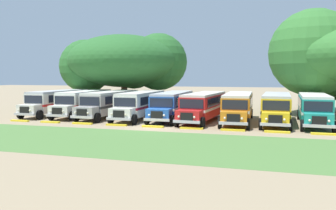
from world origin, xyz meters
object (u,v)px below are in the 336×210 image
at_px(parked_bus_slot_2, 110,103).
at_px(parked_bus_slot_3, 141,104).
at_px(parked_bus_slot_1, 84,102).
at_px(parked_bus_slot_5, 204,105).
at_px(parked_bus_slot_6, 238,106).
at_px(broad_shade_tree, 126,62).
at_px(parked_bus_slot_7, 276,107).
at_px(parked_bus_slot_8, 314,108).
at_px(parked_bus_slot_0, 58,101).
at_px(parked_bus_slot_4, 172,104).

xyz_separation_m(parked_bus_slot_2, parked_bus_slot_3, (3.71, -0.26, 0.00)).
bearing_deg(parked_bus_slot_3, parked_bus_slot_1, -96.27).
xyz_separation_m(parked_bus_slot_1, parked_bus_slot_5, (14.08, -0.95, 0.00)).
distance_m(parked_bus_slot_6, broad_shade_tree, 19.83).
xyz_separation_m(parked_bus_slot_7, parked_bus_slot_8, (3.37, 0.08, 0.00)).
xyz_separation_m(parked_bus_slot_0, broad_shade_tree, (4.80, 9.41, 4.82)).
xyz_separation_m(parked_bus_slot_2, parked_bus_slot_4, (7.15, 0.11, 0.00)).
relative_size(parked_bus_slot_1, parked_bus_slot_7, 1.00).
bearing_deg(parked_bus_slot_5, parked_bus_slot_3, -87.37).
distance_m(parked_bus_slot_2, parked_bus_slot_5, 10.61).
relative_size(parked_bus_slot_0, parked_bus_slot_4, 1.00).
bearing_deg(parked_bus_slot_5, parked_bus_slot_6, 96.67).
bearing_deg(parked_bus_slot_7, parked_bus_slot_3, -87.56).
relative_size(parked_bus_slot_3, parked_bus_slot_5, 0.99).
relative_size(parked_bus_slot_1, parked_bus_slot_3, 1.00).
relative_size(parked_bus_slot_0, parked_bus_slot_5, 0.99).
bearing_deg(parked_bus_slot_8, parked_bus_slot_4, -88.10).
xyz_separation_m(parked_bus_slot_0, parked_bus_slot_7, (24.72, -0.60, 0.00)).
relative_size(parked_bus_slot_0, parked_bus_slot_2, 1.00).
bearing_deg(parked_bus_slot_4, parked_bus_slot_7, 87.62).
distance_m(parked_bus_slot_7, broad_shade_tree, 22.81).
distance_m(parked_bus_slot_1, parked_bus_slot_7, 21.14).
bearing_deg(parked_bus_slot_0, parked_bus_slot_4, 89.11).
bearing_deg(broad_shade_tree, parked_bus_slot_8, -23.07).
bearing_deg(parked_bus_slot_6, parked_bus_slot_3, -91.52).
relative_size(parked_bus_slot_1, parked_bus_slot_4, 1.00).
xyz_separation_m(parked_bus_slot_3, parked_bus_slot_7, (13.94, 0.18, 0.00)).
bearing_deg(parked_bus_slot_0, parked_bus_slot_7, 89.37).
relative_size(parked_bus_slot_0, broad_shade_tree, 0.64).
bearing_deg(parked_bus_slot_3, parked_bus_slot_6, 89.43).
xyz_separation_m(parked_bus_slot_0, parked_bus_slot_6, (21.09, -0.83, 0.00)).
bearing_deg(broad_shade_tree, parked_bus_slot_2, -77.11).
distance_m(parked_bus_slot_4, parked_bus_slot_8, 13.87).
height_order(parked_bus_slot_5, parked_bus_slot_6, same).
relative_size(parked_bus_slot_0, parked_bus_slot_6, 1.00).
xyz_separation_m(parked_bus_slot_6, broad_shade_tree, (-16.29, 10.24, 4.82)).
height_order(parked_bus_slot_3, parked_bus_slot_6, same).
distance_m(parked_bus_slot_0, parked_bus_slot_4, 14.23).
bearing_deg(parked_bus_slot_5, parked_bus_slot_8, 96.82).
distance_m(parked_bus_slot_1, parked_bus_slot_2, 3.52).
distance_m(parked_bus_slot_0, parked_bus_slot_1, 3.59).
bearing_deg(parked_bus_slot_2, parked_bus_slot_0, -91.92).
height_order(parked_bus_slot_2, parked_bus_slot_5, same).
xyz_separation_m(parked_bus_slot_2, broad_shade_tree, (-2.27, 9.93, 4.82)).
relative_size(parked_bus_slot_6, parked_bus_slot_7, 1.00).
height_order(parked_bus_slot_5, broad_shade_tree, broad_shade_tree).
distance_m(parked_bus_slot_0, parked_bus_slot_5, 17.70).
bearing_deg(parked_bus_slot_4, broad_shade_tree, -137.52).
bearing_deg(parked_bus_slot_6, parked_bus_slot_1, -93.87).
relative_size(parked_bus_slot_8, broad_shade_tree, 0.64).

